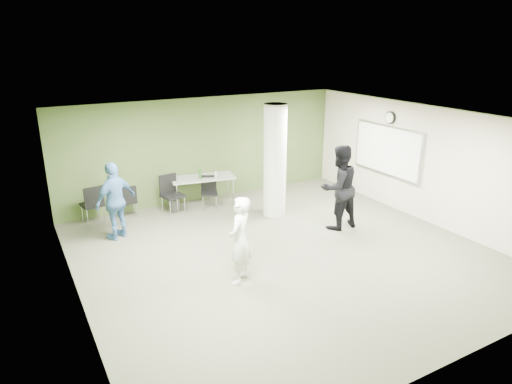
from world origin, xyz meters
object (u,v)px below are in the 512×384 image
chair_back_left (93,202)px  woman_white (240,240)px  man_black (339,187)px  folding_table (203,179)px  man_blue (116,201)px

chair_back_left → woman_white: (1.81, -4.14, 0.25)m
man_black → woman_white: bearing=19.0°
folding_table → woman_white: (-1.00, -4.08, 0.08)m
folding_table → chair_back_left: 2.81m
folding_table → woman_white: woman_white is taller
man_blue → man_black: bearing=131.2°
folding_table → chair_back_left: folding_table is taller
man_black → chair_back_left: bearing=-31.8°
woman_white → man_blue: size_ratio=0.94×
folding_table → man_black: size_ratio=0.89×
woman_white → man_black: size_ratio=0.83×
folding_table → woman_white: bearing=-93.8°
man_black → man_blue: (-4.65, 1.92, -0.12)m
man_blue → woman_white: bearing=89.7°
folding_table → man_black: 3.66m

